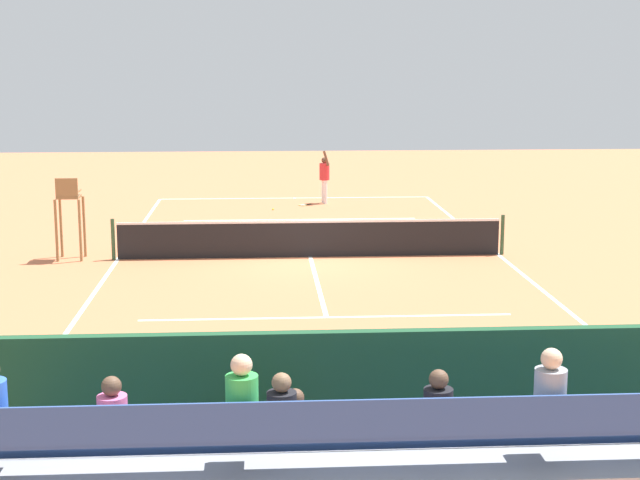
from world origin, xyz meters
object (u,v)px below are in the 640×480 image
Objects in this scene: umpire_chair at (69,209)px; tennis_ball_near at (273,209)px; equipment_bag at (509,454)px; tennis_player at (324,175)px; tennis_net at (310,238)px; bleacher_stand at (373,463)px; tennis_racket at (304,205)px; courtside_bench at (620,419)px.

umpire_chair is 32.42× the size of tennis_ball_near.
equipment_bag reaches higher than tennis_ball_near.
umpire_chair reaches higher than tennis_player.
tennis_net is at bearing -82.38° from equipment_bag.
tennis_ball_near is (1.88, 1.49, -0.98)m from tennis_player.
bleacher_stand is 137.27× the size of tennis_ball_near.
bleacher_stand reaches higher than tennis_player.
tennis_player is 1.35m from tennis_racket.
bleacher_stand is 17.19× the size of tennis_racket.
tennis_net is 6.25m from umpire_chair.
tennis_ball_near is at bearing -79.14° from courtside_bench.
courtside_bench is (-9.45, 13.35, -0.76)m from umpire_chair.
tennis_racket is at bearing -91.58° from tennis_net.
tennis_racket is (0.78, 0.46, -1.00)m from tennis_player.
courtside_bench is 2.00× the size of equipment_bag.
equipment_bag is at bearing 91.90° from tennis_player.
tennis_net is 11.44× the size of equipment_bag.
courtside_bench is at bearing 100.86° from tennis_ball_near.
tennis_player is at bearing -127.26° from umpire_chair.
bleacher_stand reaches higher than equipment_bag.
bleacher_stand is 23.52m from tennis_ball_near.
equipment_bag is at bearing 97.62° from tennis_net.
umpire_chair is at bearing 54.50° from tennis_racket.
equipment_bag is 22.58m from tennis_racket.
bleacher_stand is 16.61m from umpire_chair.
umpire_chair reaches higher than tennis_racket.
umpire_chair is (6.20, -0.08, 0.81)m from tennis_net.
courtside_bench is 27.27× the size of tennis_ball_near.
tennis_ball_near is at bearing -123.72° from umpire_chair.
tennis_player is at bearing -141.63° from tennis_ball_near.
courtside_bench reaches higher than tennis_racket.
courtside_bench is at bearing 125.29° from umpire_chair.
courtside_bench is at bearing 95.55° from tennis_player.
tennis_player reaches higher than tennis_ball_near.
tennis_racket is (-6.45, -9.04, -1.30)m from umpire_chair.
courtside_bench is at bearing -148.27° from bleacher_stand.
courtside_bench is 0.93× the size of tennis_player.
tennis_player is 2.59m from tennis_ball_near.
umpire_chair is at bearing -54.71° from courtside_bench.
tennis_player reaches higher than equipment_bag.
tennis_net reaches higher than tennis_ball_near.
equipment_bag is at bearing 120.66° from umpire_chair.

